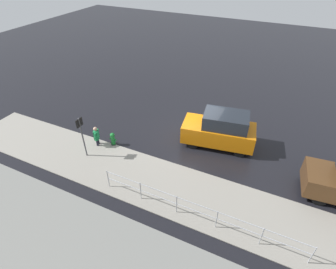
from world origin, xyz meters
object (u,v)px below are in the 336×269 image
object	(u,v)px
fire_hydrant	(113,139)
sign_post	(81,132)
pedestrian	(96,135)
moving_hatchback	(220,130)

from	to	relation	value
fire_hydrant	sign_post	xyz separation A→B (m)	(0.75, 1.41, 1.18)
fire_hydrant	pedestrian	distance (m)	0.92
pedestrian	sign_post	xyz separation A→B (m)	(-0.03, 1.02, 0.90)
moving_hatchback	sign_post	bearing A→B (deg)	32.91
moving_hatchback	pedestrian	world-z (taller)	moving_hatchback
moving_hatchback	fire_hydrant	xyz separation A→B (m)	(5.37, 2.55, -0.63)
moving_hatchback	fire_hydrant	size ratio (longest dim) A/B	5.14
moving_hatchback	pedestrian	size ratio (longest dim) A/B	3.38
fire_hydrant	moving_hatchback	bearing A→B (deg)	-154.59
moving_hatchback	sign_post	xyz separation A→B (m)	(6.12, 3.96, 0.55)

